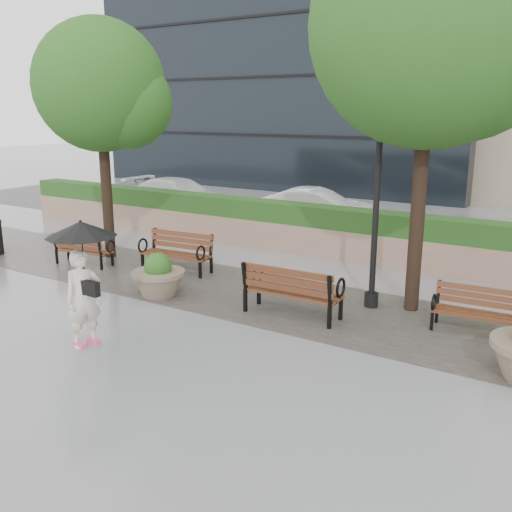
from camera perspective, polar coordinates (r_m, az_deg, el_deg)
The scene contains 15 objects.
ground at distance 10.03m, azimuth -8.65°, elevation -8.59°, with size 100.00×100.00×0.00m, color gray.
cobble_strip at distance 12.28m, azimuth 0.57°, elevation -4.03°, with size 28.00×3.20×0.01m, color #383330.
hedge_wall at distance 15.53m, azimuth 8.43°, elevation 2.28°, with size 24.00×0.80×1.35m.
asphalt_street at distance 19.31m, azimuth 13.26°, elevation 2.42°, with size 40.00×7.00×0.00m, color black.
bench_0 at distance 15.31m, azimuth -16.83°, elevation 0.01°, with size 1.59×0.81×0.82m.
bench_1 at distance 14.19m, azimuth -7.95°, elevation -0.44°, with size 1.85×0.88×0.96m.
bench_2 at distance 11.06m, azimuth 3.61°, elevation -4.54°, with size 1.93×0.82×1.02m.
bench_3 at distance 10.94m, azimuth 21.20°, elevation -6.06°, with size 1.58×0.72×0.83m.
planter_left at distance 12.38m, azimuth -9.73°, elevation -2.30°, with size 1.14×1.14×0.96m.
lamppost at distance 11.44m, azimuth 11.83°, elevation 2.97°, with size 0.28×0.28×3.83m.
tree_0 at distance 15.53m, azimuth -14.73°, elevation 15.72°, with size 3.44×3.34×6.16m.
tree_1 at distance 11.36m, azimuth 17.96°, elevation 20.39°, with size 4.37×4.37×7.53m.
car_left at distance 22.13m, azimuth -7.67°, elevation 5.93°, with size 1.88×4.62×1.34m, color white.
car_right at distance 19.74m, azimuth 6.07°, elevation 4.86°, with size 1.35×3.87×1.28m, color white.
pedestrian at distance 9.83m, azimuth -16.93°, elevation -1.51°, with size 1.16×1.16×2.14m.
Camera 1 is at (6.16, -6.88, 3.90)m, focal length 40.00 mm.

